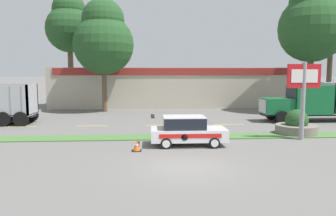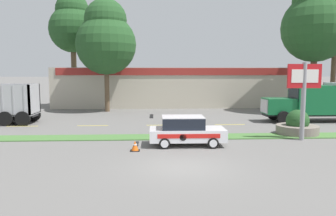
{
  "view_description": "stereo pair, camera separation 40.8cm",
  "coord_description": "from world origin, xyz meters",
  "views": [
    {
      "loc": [
        -1.67,
        -13.91,
        4.14
      ],
      "look_at": [
        -0.23,
        7.92,
        1.75
      ],
      "focal_mm": 35.0,
      "sensor_mm": 36.0,
      "label": 1
    },
    {
      "loc": [
        -1.26,
        -13.93,
        4.14
      ],
      "look_at": [
        -0.23,
        7.92,
        1.75
      ],
      "focal_mm": 35.0,
      "sensor_mm": 36.0,
      "label": 2
    }
  ],
  "objects": [
    {
      "name": "centre_line_6",
      "position": [
        10.27,
        11.49,
        0.0
      ],
      "size": [
        2.4,
        0.14,
        0.01
      ],
      "primitive_type": "cube",
      "color": "yellow",
      "rests_on": "ground_plane"
    },
    {
      "name": "centre_line_5",
      "position": [
        4.87,
        11.49,
        0.0
      ],
      "size": [
        2.4,
        0.14,
        0.01
      ],
      "primitive_type": "cube",
      "color": "yellow",
      "rests_on": "ground_plane"
    },
    {
      "name": "rally_car",
      "position": [
        0.62,
        4.34,
        0.84
      ],
      "size": [
        4.28,
        2.06,
        1.69
      ],
      "color": "white",
      "rests_on": "ground_plane"
    },
    {
      "name": "tree_behind_far_right",
      "position": [
        -6.06,
        20.78,
        7.61
      ],
      "size": [
        6.23,
        6.23,
        11.67
      ],
      "color": "brown",
      "rests_on": "ground_plane"
    },
    {
      "name": "traffic_cone",
      "position": [
        -2.21,
        3.11,
        0.26
      ],
      "size": [
        0.5,
        0.5,
        0.54
      ],
      "color": "black",
      "rests_on": "ground_plane"
    },
    {
      "name": "ground_plane",
      "position": [
        0.0,
        0.0,
        0.0
      ],
      "size": [
        600.0,
        600.0,
        0.0
      ],
      "primitive_type": "plane",
      "color": "slate"
    },
    {
      "name": "centre_line_4",
      "position": [
        -0.53,
        11.49,
        0.0
      ],
      "size": [
        2.4,
        0.14,
        0.01
      ],
      "primitive_type": "cube",
      "color": "yellow",
      "rests_on": "ground_plane"
    },
    {
      "name": "store_building_backdrop",
      "position": [
        2.7,
        29.08,
        2.34
      ],
      "size": [
        30.94,
        12.1,
        4.67
      ],
      "color": "#BCB29E",
      "rests_on": "ground_plane"
    },
    {
      "name": "tree_behind_left",
      "position": [
        -10.41,
        24.98,
        9.57
      ],
      "size": [
        5.38,
        5.38,
        13.14
      ],
      "color": "brown",
      "rests_on": "ground_plane"
    },
    {
      "name": "centre_line_2",
      "position": [
        -11.33,
        11.49,
        0.0
      ],
      "size": [
        2.4,
        0.14,
        0.01
      ],
      "primitive_type": "cube",
      "color": "yellow",
      "rests_on": "ground_plane"
    },
    {
      "name": "grass_verge",
      "position": [
        0.0,
        6.62,
        0.03
      ],
      "size": [
        120.0,
        1.75,
        0.06
      ],
      "primitive_type": "cube",
      "color": "#477538",
      "rests_on": "ground_plane"
    },
    {
      "name": "centre_line_3",
      "position": [
        -5.93,
        11.49,
        0.0
      ],
      "size": [
        2.4,
        0.14,
        0.01
      ],
      "primitive_type": "cube",
      "color": "yellow",
      "rests_on": "ground_plane"
    },
    {
      "name": "dump_truck_lead",
      "position": [
        12.98,
        12.75,
        1.58
      ],
      "size": [
        11.56,
        2.59,
        3.59
      ],
      "color": "black",
      "rests_on": "ground_plane"
    },
    {
      "name": "store_sign_post",
      "position": [
        7.87,
        5.42,
        3.26
      ],
      "size": [
        2.05,
        0.28,
        4.74
      ],
      "color": "gray",
      "rests_on": "ground_plane"
    },
    {
      "name": "stone_planter",
      "position": [
        8.4,
        7.21,
        0.57
      ],
      "size": [
        2.74,
        2.74,
        1.67
      ],
      "color": "slate",
      "rests_on": "ground_plane"
    },
    {
      "name": "tree_behind_centre",
      "position": [
        19.4,
        22.7,
        10.35
      ],
      "size": [
        6.95,
        6.95,
        14.89
      ],
      "color": "brown",
      "rests_on": "ground_plane"
    },
    {
      "name": "tree_behind_right",
      "position": [
        14.96,
        18.52,
        9.16
      ],
      "size": [
        6.7,
        6.7,
        13.53
      ],
      "color": "brown",
      "rests_on": "ground_plane"
    }
  ]
}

